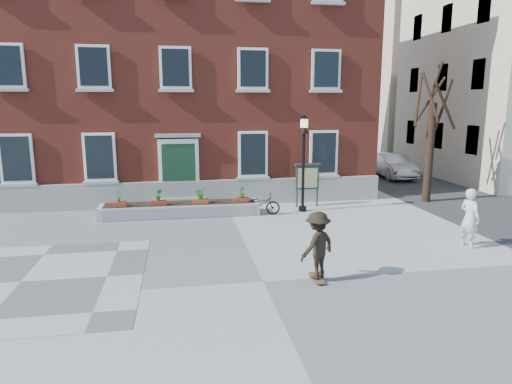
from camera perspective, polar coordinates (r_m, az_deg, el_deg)
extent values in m
plane|color=#9B9B9E|center=(11.66, 0.90, -11.14)|extent=(100.00, 100.00, 0.00)
cube|color=#59595C|center=(13.05, -27.35, -9.94)|extent=(6.00, 6.00, 0.01)
imported|color=black|center=(18.21, 0.43, -1.50)|extent=(1.72, 0.92, 0.86)
imported|color=silver|center=(28.33, 16.65, 3.18)|extent=(1.76, 4.41, 1.43)
imported|color=silver|center=(15.53, 25.15, -2.94)|extent=(0.60, 0.77, 1.85)
cube|color=maroon|center=(24.65, -10.01, 14.68)|extent=(18.00, 10.00, 12.00)
cube|color=gray|center=(19.86, -9.52, -0.23)|extent=(18.00, 0.24, 1.10)
cube|color=#9A9B96|center=(19.83, -9.48, -1.58)|extent=(2.60, 0.80, 0.20)
cube|color=#A4A49F|center=(19.93, -9.50, -0.92)|extent=(2.20, 0.50, 0.20)
cube|color=white|center=(19.72, -9.62, 2.93)|extent=(1.70, 0.12, 2.50)
cube|color=#12321E|center=(19.68, -9.61, 2.62)|extent=(1.40, 0.06, 2.30)
cube|color=gray|center=(19.53, -9.76, 6.98)|extent=(1.90, 0.25, 0.15)
cube|color=silver|center=(20.65, -27.76, 3.70)|extent=(1.30, 0.10, 2.00)
cube|color=black|center=(20.60, -27.80, 3.69)|extent=(1.08, 0.04, 1.78)
cube|color=#ACABA6|center=(20.73, -27.55, 0.78)|extent=(1.44, 0.20, 0.12)
cube|color=white|center=(20.57, -28.69, 13.68)|extent=(1.30, 0.10, 1.70)
cube|color=black|center=(20.52, -28.74, 13.69)|extent=(1.08, 0.04, 1.48)
cube|color=gray|center=(20.47, -28.51, 11.16)|extent=(1.44, 0.20, 0.12)
cube|color=white|center=(19.89, -18.95, 4.15)|extent=(1.30, 0.10, 2.00)
cube|color=black|center=(19.84, -18.98, 4.13)|extent=(1.08, 0.04, 1.78)
cube|color=#979792|center=(19.98, -18.79, 1.11)|extent=(1.44, 0.20, 0.12)
cube|color=silver|center=(19.81, -19.63, 14.53)|extent=(1.30, 0.10, 1.70)
cube|color=black|center=(19.76, -19.66, 14.54)|extent=(1.08, 0.04, 1.48)
cube|color=#A0A09B|center=(19.71, -19.48, 11.91)|extent=(1.44, 0.20, 0.12)
cube|color=white|center=(19.55, -10.03, 15.05)|extent=(1.30, 0.10, 1.70)
cube|color=black|center=(19.50, -10.03, 15.06)|extent=(1.08, 0.04, 1.48)
cube|color=#A5A6A0|center=(19.45, -9.94, 12.38)|extent=(1.44, 0.20, 0.12)
cube|color=white|center=(19.88, -0.39, 4.75)|extent=(1.30, 0.10, 2.00)
cube|color=black|center=(19.84, -0.36, 4.74)|extent=(1.08, 0.04, 1.78)
cube|color=#A2A29D|center=(19.97, -0.35, 1.71)|extent=(1.44, 0.20, 0.12)
cube|color=white|center=(19.81, -0.40, 15.16)|extent=(1.30, 0.10, 1.70)
cube|color=black|center=(19.76, -0.38, 15.17)|extent=(1.08, 0.04, 1.48)
cube|color=#A7A7A2|center=(19.70, -0.37, 12.53)|extent=(1.44, 0.20, 0.12)
cube|color=gray|center=(20.11, -0.38, 22.84)|extent=(1.44, 0.20, 0.12)
cube|color=white|center=(20.64, 8.45, 4.87)|extent=(1.30, 0.10, 2.00)
cube|color=black|center=(20.59, 8.49, 4.85)|extent=(1.08, 0.04, 1.78)
cube|color=#A5A49F|center=(20.73, 8.41, 1.94)|extent=(1.44, 0.20, 0.12)
cube|color=silver|center=(20.57, 8.74, 14.89)|extent=(1.30, 0.10, 1.70)
cube|color=black|center=(20.52, 8.79, 14.89)|extent=(1.08, 0.04, 1.48)
cube|color=#A6A5A1|center=(20.47, 8.72, 12.35)|extent=(1.44, 0.20, 0.12)
cube|color=#A8A8A3|center=(20.86, 9.03, 22.28)|extent=(1.44, 0.20, 0.12)
cube|color=beige|center=(18.28, -9.46, -2.18)|extent=(6.20, 1.10, 0.50)
cube|color=silver|center=(17.74, -9.45, -2.59)|extent=(5.80, 0.02, 0.40)
cube|color=black|center=(18.23, -9.48, -1.41)|extent=(5.80, 0.90, 0.06)
cube|color=maroon|center=(18.11, -16.78, -1.50)|extent=(0.60, 0.25, 0.20)
imported|color=#2A6E21|center=(18.04, -16.84, -0.50)|extent=(0.24, 0.24, 0.45)
cube|color=maroon|center=(17.98, -12.04, -1.36)|extent=(0.60, 0.25, 0.20)
imported|color=#276C20|center=(17.91, -12.08, -0.34)|extent=(0.25, 0.25, 0.45)
cube|color=brown|center=(17.98, -6.94, -1.19)|extent=(0.60, 0.25, 0.20)
imported|color=#255D1C|center=(17.91, -6.96, -0.18)|extent=(0.40, 0.40, 0.45)
cube|color=maroon|center=(18.12, -1.88, -1.02)|extent=(0.60, 0.25, 0.20)
imported|color=#275D1C|center=(18.06, -1.89, -0.01)|extent=(0.25, 0.25, 0.45)
cylinder|color=black|center=(21.72, 20.85, 4.57)|extent=(0.36, 0.36, 4.40)
cylinder|color=black|center=(21.87, 22.40, 9.99)|extent=(0.12, 1.12, 2.23)
cylinder|color=black|center=(22.14, 20.98, 10.79)|extent=(1.18, 0.49, 1.97)
cylinder|color=black|center=(21.67, 19.66, 10.87)|extent=(0.88, 1.14, 2.35)
cylinder|color=#321F16|center=(21.26, 20.92, 11.27)|extent=(0.60, 0.77, 1.90)
cylinder|color=black|center=(21.17, 22.59, 9.84)|extent=(1.39, 0.55, 1.95)
cylinder|color=#2F1D15|center=(21.82, 21.63, 12.90)|extent=(0.43, 0.48, 1.58)
cube|color=#39393B|center=(32.14, 16.25, 2.83)|extent=(8.00, 36.00, 0.01)
cube|color=beige|center=(41.75, 19.49, 13.41)|extent=(10.00, 11.00, 13.00)
cube|color=black|center=(26.22, 25.47, 5.89)|extent=(0.08, 1.00, 1.50)
cube|color=black|center=(28.89, 21.85, 6.57)|extent=(0.08, 1.00, 1.50)
cube|color=black|center=(31.66, 18.83, 7.11)|extent=(0.08, 1.00, 1.50)
cube|color=black|center=(26.19, 26.09, 13.09)|extent=(0.08, 1.00, 1.50)
cube|color=black|center=(28.86, 22.33, 13.10)|extent=(0.08, 1.00, 1.50)
cube|color=black|center=(31.63, 19.22, 13.07)|extent=(0.08, 1.00, 1.50)
cube|color=black|center=(26.55, 26.72, 19.97)|extent=(0.08, 1.00, 1.50)
cube|color=black|center=(29.19, 22.82, 19.37)|extent=(0.08, 1.00, 1.50)
cube|color=black|center=(31.93, 19.61, 18.80)|extent=(0.08, 1.00, 1.50)
cylinder|color=black|center=(18.92, 5.83, -2.10)|extent=(0.32, 0.32, 0.20)
cylinder|color=black|center=(18.63, 5.92, 2.40)|extent=(0.12, 0.12, 3.20)
cone|color=black|center=(18.45, 6.03, 7.77)|extent=(0.40, 0.40, 0.30)
cube|color=#F8E4B7|center=(18.44, 6.04, 8.55)|extent=(0.24, 0.24, 0.34)
cone|color=black|center=(18.43, 6.06, 9.33)|extent=(0.40, 0.40, 0.16)
cylinder|color=#193324|center=(19.54, 5.14, 0.74)|extent=(0.08, 0.08, 1.80)
cylinder|color=#183124|center=(19.79, 7.66, 0.82)|extent=(0.08, 0.08, 1.80)
cube|color=#183120|center=(19.60, 6.43, 1.78)|extent=(1.00, 0.10, 1.00)
cube|color=#D3C588|center=(19.54, 6.48, 1.76)|extent=(0.85, 0.02, 0.85)
cube|color=#342E2D|center=(19.52, 6.47, 3.43)|extent=(1.10, 0.16, 0.10)
cube|color=brown|center=(11.82, 7.58, -10.61)|extent=(0.22, 0.78, 0.03)
cylinder|color=black|center=(11.56, 7.56, -11.31)|extent=(0.03, 0.05, 0.05)
cylinder|color=black|center=(11.61, 8.42, -11.23)|extent=(0.03, 0.05, 0.05)
cylinder|color=black|center=(12.06, 6.76, -10.32)|extent=(0.03, 0.05, 0.05)
cylinder|color=black|center=(12.11, 7.59, -10.25)|extent=(0.03, 0.05, 0.05)
imported|color=black|center=(11.53, 7.69, -6.60)|extent=(1.27, 1.13, 1.71)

